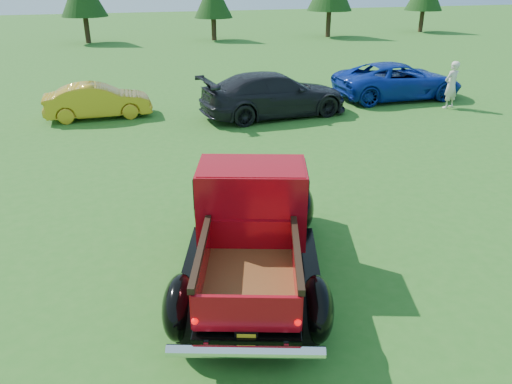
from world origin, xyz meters
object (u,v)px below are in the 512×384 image
object	(u,v)px
pickup_truck	(252,218)
show_car_yellow	(98,101)
show_car_blue	(398,81)
spectator	(451,85)
show_car_grey	(274,94)

from	to	relation	value
pickup_truck	show_car_yellow	size ratio (longest dim) A/B	1.47
show_car_blue	spectator	xyz separation A→B (m)	(1.04, -1.93, 0.15)
show_car_yellow	spectator	distance (m)	12.77
show_car_grey	pickup_truck	bearing A→B (deg)	153.50
show_car_yellow	show_car_blue	xyz separation A→B (m)	(11.52, -0.40, 0.12)
show_car_yellow	pickup_truck	bearing A→B (deg)	-167.82
show_car_yellow	spectator	size ratio (longest dim) A/B	2.08
show_car_grey	show_car_yellow	bearing A→B (deg)	70.00
pickup_truck	spectator	world-z (taller)	pickup_truck
show_car_blue	pickup_truck	bearing A→B (deg)	139.64
show_car_grey	show_car_blue	bearing A→B (deg)	-84.55
pickup_truck	spectator	distance (m)	13.11
show_car_grey	spectator	xyz separation A→B (m)	(6.61, -0.83, 0.11)
show_car_yellow	show_car_blue	size ratio (longest dim) A/B	0.70
show_car_yellow	show_car_blue	distance (m)	11.53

